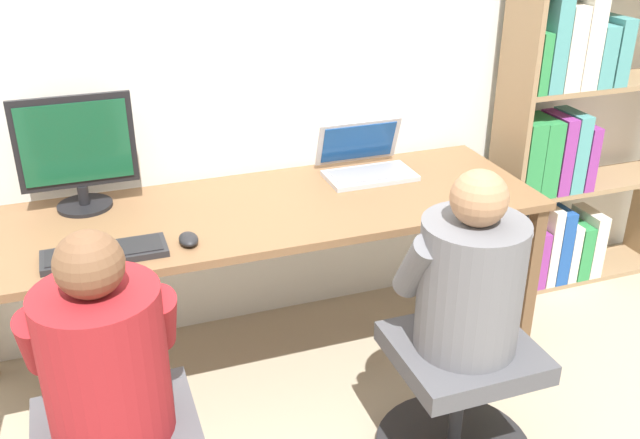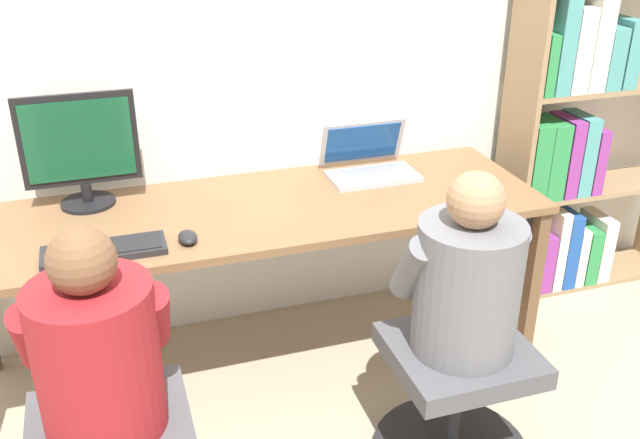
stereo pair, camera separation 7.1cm
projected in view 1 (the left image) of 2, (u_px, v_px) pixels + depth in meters
ground_plane at (285, 418)px, 2.68m from camera, size 14.00×14.00×0.00m
wall_back at (220, 30)px, 2.76m from camera, size 10.00×0.05×2.60m
desk at (254, 223)px, 2.69m from camera, size 2.19×0.69×0.72m
desktop_monitor at (77, 153)px, 2.57m from camera, size 0.42×0.20×0.43m
laptop at (366, 164)px, 2.94m from camera, size 0.36×0.27×0.21m
keyboard at (105, 253)px, 2.32m from camera, size 0.40×0.15×0.03m
computer_mouse_by_keyboard at (188, 239)px, 2.39m from camera, size 0.06×0.10×0.04m
office_chair_right at (458, 397)px, 2.41m from camera, size 0.54×0.54×0.47m
person_at_monitor at (103, 353)px, 1.85m from camera, size 0.40×0.33×0.60m
person_at_laptop at (470, 276)px, 2.21m from camera, size 0.41×0.33×0.60m
bookshelf at (574, 115)px, 3.23m from camera, size 0.94×0.27×1.98m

